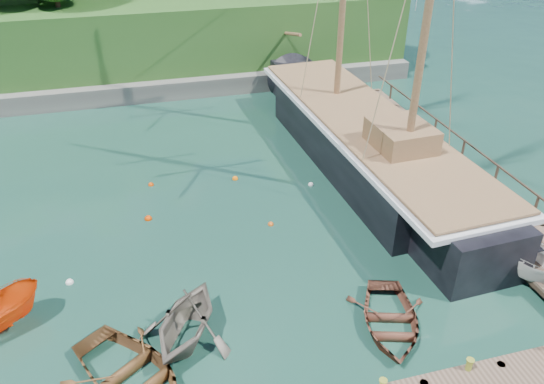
{
  "coord_description": "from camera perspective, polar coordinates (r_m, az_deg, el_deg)",
  "views": [
    {
      "loc": [
        -4.06,
        -14.57,
        14.27
      ],
      "look_at": [
        1.18,
        4.84,
        2.0
      ],
      "focal_mm": 35.0,
      "sensor_mm": 36.0,
      "label": 1
    }
  ],
  "objects": [
    {
      "name": "schooner",
      "position": [
        29.88,
        10.01,
        4.9
      ],
      "size": [
        6.27,
        28.61,
        21.15
      ],
      "rotation": [
        0.0,
        0.0,
        0.05
      ],
      "color": "black",
      "rests_on": "ground"
    },
    {
      "name": "rowboat_0",
      "position": [
        18.9,
        -14.82,
        -19.06
      ],
      "size": [
        5.47,
        5.79,
        0.98
      ],
      "primitive_type": "imported",
      "rotation": [
        0.0,
        0.0,
        0.62
      ],
      "color": "brown",
      "rests_on": "ground"
    },
    {
      "name": "mooring_buoy_0",
      "position": [
        23.18,
        -20.93,
        -9.11
      ],
      "size": [
        0.32,
        0.32,
        0.32
      ],
      "primitive_type": "sphere",
      "color": "white",
      "rests_on": "ground"
    },
    {
      "name": "mooring_buoy_5",
      "position": [
        28.6,
        -3.98,
        1.39
      ],
      "size": [
        0.31,
        0.31,
        0.31
      ],
      "primitive_type": "sphere",
      "color": "orange",
      "rests_on": "ground"
    },
    {
      "name": "dock_east",
      "position": [
        29.98,
        18.28,
        2.2
      ],
      "size": [
        3.2,
        24.0,
        1.1
      ],
      "color": "#4F3C30",
      "rests_on": "ground"
    },
    {
      "name": "cabin_boat_white",
      "position": [
        24.43,
        24.2,
        -7.62
      ],
      "size": [
        2.87,
        5.05,
        1.84
      ],
      "primitive_type": "imported",
      "rotation": [
        0.0,
        0.0,
        0.24
      ],
      "color": "beige",
      "rests_on": "ground"
    },
    {
      "name": "bollard_3",
      "position": [
        19.37,
        19.99,
        -18.63
      ],
      "size": [
        0.26,
        0.26,
        0.45
      ],
      "primitive_type": "cylinder",
      "color": "olive",
      "rests_on": "ground"
    },
    {
      "name": "rowboat_2",
      "position": [
        20.4,
        12.48,
        -13.94
      ],
      "size": [
        4.09,
        4.86,
        0.86
      ],
      "primitive_type": "imported",
      "rotation": [
        0.0,
        0.0,
        -0.31
      ],
      "color": "#573022",
      "rests_on": "ground"
    },
    {
      "name": "headland",
      "position": [
        47.58,
        -26.87,
        17.68
      ],
      "size": [
        51.0,
        19.31,
        12.9
      ],
      "color": "#474744",
      "rests_on": "ground"
    },
    {
      "name": "ground",
      "position": [
        20.79,
        0.33,
        -11.94
      ],
      "size": [
        160.0,
        160.0,
        0.0
      ],
      "primitive_type": "plane",
      "color": "#193A2F",
      "rests_on": "ground"
    },
    {
      "name": "mooring_buoy_4",
      "position": [
        28.7,
        -12.88,
        0.71
      ],
      "size": [
        0.28,
        0.28,
        0.28
      ],
      "primitive_type": "sphere",
      "color": "#DD4003",
      "rests_on": "ground"
    },
    {
      "name": "mooring_buoy_1",
      "position": [
        25.97,
        -13.16,
        -2.87
      ],
      "size": [
        0.35,
        0.35,
        0.35
      ],
      "primitive_type": "sphere",
      "color": "#D53600",
      "rests_on": "ground"
    },
    {
      "name": "rowboat_1",
      "position": [
        19.79,
        -9.02,
        -15.25
      ],
      "size": [
        4.91,
        5.12,
        2.09
      ],
      "primitive_type": "imported",
      "rotation": [
        0.0,
        0.0,
        -0.51
      ],
      "color": "#6A6257",
      "rests_on": "ground"
    },
    {
      "name": "bollard_4",
      "position": [
        20.94,
        27.11,
        -16.02
      ],
      "size": [
        0.26,
        0.26,
        0.45
      ],
      "primitive_type": "cylinder",
      "color": "olive",
      "rests_on": "ground"
    },
    {
      "name": "mooring_buoy_3",
      "position": [
        28.07,
        4.2,
        0.75
      ],
      "size": [
        0.29,
        0.29,
        0.29
      ],
      "primitive_type": "sphere",
      "color": "white",
      "rests_on": "ground"
    },
    {
      "name": "mooring_buoy_2",
      "position": [
        24.91,
        -0.15,
        -3.55
      ],
      "size": [
        0.28,
        0.28,
        0.28
      ],
      "primitive_type": "sphere",
      "color": "#CF5313",
      "rests_on": "ground"
    }
  ]
}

